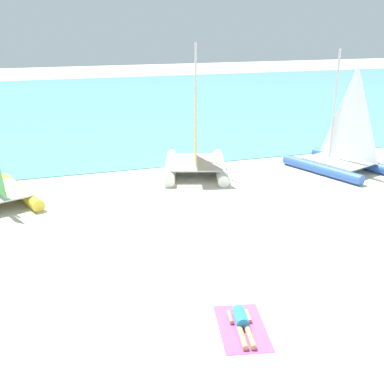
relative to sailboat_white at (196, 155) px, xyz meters
name	(u,v)px	position (x,y,z in m)	size (l,w,h in m)	color
ground_plane	(163,186)	(-1.96, -1.36, -0.88)	(120.00, 120.00, 0.00)	beige
ocean_water	(98,104)	(-1.96, 21.35, -0.86)	(120.00, 40.00, 0.05)	#5BB2C1
sailboat_white	(196,155)	(0.00, 0.00, 0.00)	(4.10, 5.19, 5.93)	white
sailboat_blue	(339,154)	(6.69, -1.68, -0.04)	(4.11, 5.02, 5.64)	blue
towel_left	(242,328)	(-2.68, -11.83, -0.88)	(1.10, 1.90, 0.01)	#D84C99
sunbather_left	(242,322)	(-2.67, -11.76, -0.75)	(0.71, 1.56, 0.30)	#268CCC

